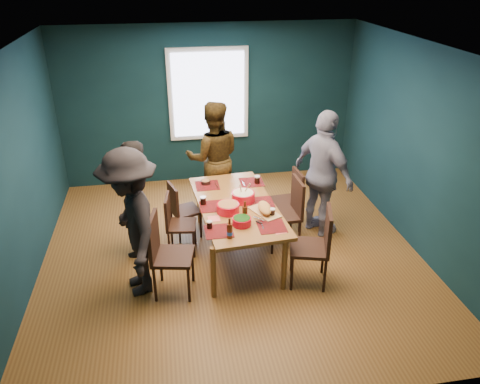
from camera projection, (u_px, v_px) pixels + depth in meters
The scene contains 26 objects.
room at pixel (228, 152), 6.00m from camera, with size 5.01×5.01×2.71m.
dining_table at pixel (237, 209), 6.11m from camera, with size 1.12×2.00×0.73m.
chair_left_far at pixel (180, 207), 6.55m from camera, with size 0.47×0.47×0.83m.
chair_left_mid at pixel (175, 220), 6.21m from camera, with size 0.43×0.43×0.84m.
chair_left_near at pixel (164, 249), 5.40m from camera, with size 0.54×0.54×1.01m.
chair_right_far at pixel (291, 196), 6.77m from camera, with size 0.44×0.44×0.89m.
chair_right_mid at pixel (290, 208), 6.33m from camera, with size 0.46×0.46×0.98m.
chair_right_near at pixel (318, 241), 5.56m from camera, with size 0.56×0.56×1.00m.
person_far_left at pixel (134, 199), 6.07m from camera, with size 0.58×0.38×1.60m, color black.
person_back at pixel (214, 158), 7.11m from camera, with size 0.86×0.67×1.76m, color black.
person_right at pixel (323, 174), 6.49m from camera, with size 1.07×0.45×1.83m, color white.
person_near_left at pixel (132, 224), 5.31m from camera, with size 1.16×0.67×1.80m, color black.
bowl_salad at pixel (228, 208), 5.87m from camera, with size 0.29×0.29×0.12m.
bowl_dumpling at pixel (243, 196), 6.15m from camera, with size 0.30×0.30×0.28m.
bowl_herbs at pixel (242, 221), 5.59m from camera, with size 0.23×0.23×0.10m.
cutting_board at pixel (265, 209), 5.86m from camera, with size 0.38×0.56×0.12m.
small_bowl at pixel (206, 182), 6.62m from camera, with size 0.13×0.13×0.06m.
beer_bottle_a at pixel (230, 231), 5.32m from camera, with size 0.07×0.07×0.26m.
beer_bottle_b at pixel (245, 213), 5.69m from camera, with size 0.06×0.06×0.25m.
cola_glass_a at pixel (209, 224), 5.52m from camera, with size 0.07×0.07×0.10m.
cola_glass_b at pixel (272, 212), 5.80m from camera, with size 0.07×0.07×0.10m.
cola_glass_c at pixel (257, 179), 6.63m from camera, with size 0.08×0.08×0.11m.
cola_glass_d at pixel (203, 200), 6.06m from camera, with size 0.08×0.08×0.11m.
napkin_a at pixel (264, 202), 6.14m from camera, with size 0.16×0.16×0.00m, color #F46C66.
napkin_b at pixel (214, 219), 5.74m from camera, with size 0.15×0.15×0.00m, color #F46C66.
napkin_c at pixel (279, 231), 5.49m from camera, with size 0.14×0.14×0.00m, color #F46C66.
Camera 1 is at (-0.79, -5.28, 3.60)m, focal length 35.00 mm.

